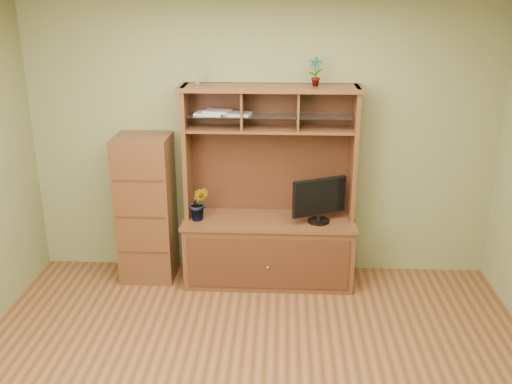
{
  "coord_description": "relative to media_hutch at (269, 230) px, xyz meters",
  "views": [
    {
      "loc": [
        0.2,
        -3.34,
        2.7
      ],
      "look_at": [
        -0.02,
        1.2,
        1.1
      ],
      "focal_mm": 40.0,
      "sensor_mm": 36.0,
      "label": 1
    }
  ],
  "objects": [
    {
      "name": "room",
      "position": [
        -0.08,
        -1.73,
        0.83
      ],
      "size": [
        4.54,
        4.04,
        2.74
      ],
      "color": "#533017",
      "rests_on": "ground"
    },
    {
      "name": "media_hutch",
      "position": [
        0.0,
        0.0,
        0.0
      ],
      "size": [
        1.66,
        0.61,
        1.9
      ],
      "color": "#452413",
      "rests_on": "room"
    },
    {
      "name": "monitor",
      "position": [
        0.47,
        -0.08,
        0.35
      ],
      "size": [
        0.5,
        0.27,
        0.43
      ],
      "rotation": [
        0.0,
        0.0,
        0.44
      ],
      "color": "black",
      "rests_on": "media_hutch"
    },
    {
      "name": "orchid_plant",
      "position": [
        -0.66,
        -0.08,
        0.29
      ],
      "size": [
        0.19,
        0.15,
        0.33
      ],
      "primitive_type": "imported",
      "rotation": [
        0.0,
        0.0,
        -0.02
      ],
      "color": "#2A521C",
      "rests_on": "media_hutch"
    },
    {
      "name": "top_plant",
      "position": [
        0.4,
        0.08,
        1.51
      ],
      "size": [
        0.14,
        0.1,
        0.26
      ],
      "primitive_type": "imported",
      "rotation": [
        0.0,
        0.0,
        -0.06
      ],
      "color": "#385C20",
      "rests_on": "media_hutch"
    },
    {
      "name": "reed_diffuser",
      "position": [
        -0.66,
        0.08,
        1.48
      ],
      "size": [
        0.05,
        0.05,
        0.27
      ],
      "color": "silver",
      "rests_on": "media_hutch"
    },
    {
      "name": "magazines",
      "position": [
        -0.45,
        0.08,
        1.13
      ],
      "size": [
        0.53,
        0.24,
        0.04
      ],
      "color": "#B1B1B6",
      "rests_on": "media_hutch"
    },
    {
      "name": "side_cabinet",
      "position": [
        -1.19,
        0.02,
        0.2
      ],
      "size": [
        0.51,
        0.47,
        1.44
      ],
      "color": "#452413",
      "rests_on": "room"
    }
  ]
}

